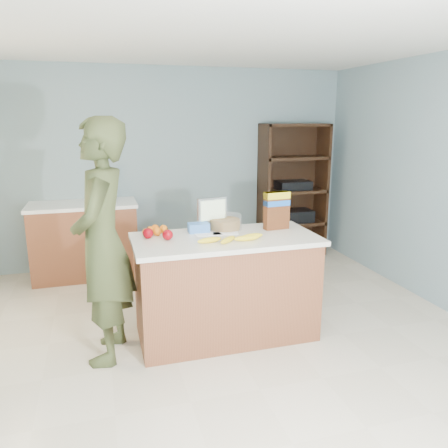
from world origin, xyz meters
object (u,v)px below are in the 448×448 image
object	(u,v)px
shelving_unit	(291,193)
cereal_box	(277,208)
person	(103,243)
counter_peninsula	(226,290)

from	to	relation	value
shelving_unit	cereal_box	bearing A→B (deg)	-118.34
shelving_unit	person	xyz separation A→B (m)	(-2.55, -2.11, 0.08)
counter_peninsula	person	xyz separation A→B (m)	(-1.00, -0.06, 0.53)
shelving_unit	person	world-z (taller)	person
person	cereal_box	distance (m)	1.54
counter_peninsula	shelving_unit	bearing A→B (deg)	52.89
person	shelving_unit	bearing A→B (deg)	141.77
counter_peninsula	shelving_unit	size ratio (longest dim) A/B	0.87
cereal_box	counter_peninsula	bearing A→B (deg)	-165.86
cereal_box	shelving_unit	bearing A→B (deg)	61.66
cereal_box	person	bearing A→B (deg)	-172.77
counter_peninsula	cereal_box	distance (m)	0.86
counter_peninsula	person	world-z (taller)	person
counter_peninsula	cereal_box	world-z (taller)	cereal_box
counter_peninsula	cereal_box	size ratio (longest dim) A/B	4.60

